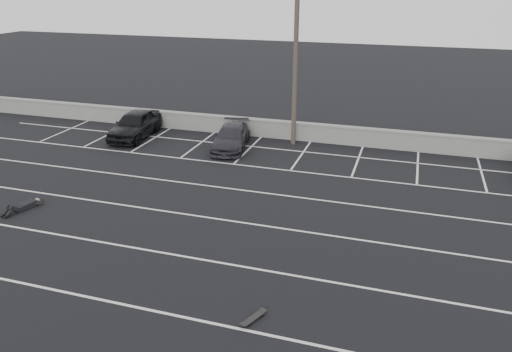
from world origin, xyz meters
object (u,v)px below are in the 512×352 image
(car_left, at_px, (135,124))
(skateboard, at_px, (253,318))
(person, at_px, (27,202))
(car_right, at_px, (231,137))
(utility_pole, at_px, (296,56))

(car_left, xyz_separation_m, skateboard, (11.93, -14.12, -0.71))
(car_left, bearing_deg, person, -90.79)
(car_right, height_order, utility_pole, utility_pole)
(car_left, relative_size, skateboard, 5.77)
(person, bearing_deg, car_right, 72.58)
(car_left, distance_m, person, 10.02)
(utility_pole, distance_m, person, 15.14)
(car_right, distance_m, person, 11.16)
(car_left, distance_m, car_right, 6.12)
(car_right, height_order, person, car_right)
(utility_pole, relative_size, person, 4.10)
(car_right, xyz_separation_m, person, (-5.40, -9.76, -0.39))
(utility_pole, height_order, skateboard, utility_pole)
(car_left, xyz_separation_m, utility_pole, (9.25, 1.60, 4.16))
(skateboard, bearing_deg, person, -176.44)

